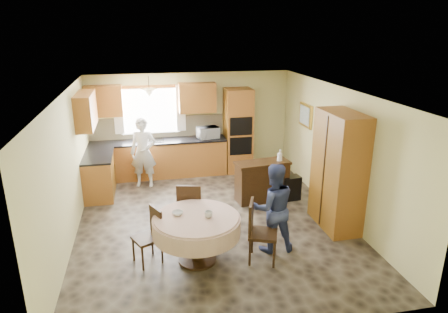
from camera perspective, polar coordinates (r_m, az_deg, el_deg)
floor at (r=7.77m, az=-1.64°, el=-9.32°), size 5.00×6.00×0.01m
ceiling at (r=6.97m, az=-1.83°, el=9.20°), size 5.00×6.00×0.01m
wall_back at (r=10.13m, az=-4.75°, el=4.82°), size 5.00×0.02×2.50m
wall_front at (r=4.61m, az=5.05°, el=-12.47°), size 5.00×0.02×2.50m
wall_left at (r=7.29m, az=-21.46°, el=-1.83°), size 0.02×6.00×2.50m
wall_right at (r=8.07m, az=16.02°, el=0.64°), size 0.02×6.00×2.50m
window at (r=9.96m, az=-10.53°, el=6.41°), size 1.40×0.03×1.10m
curtain_left at (r=9.92m, az=-14.90°, el=6.35°), size 0.22×0.02×1.15m
curtain_right at (r=9.95m, az=-6.19°, el=6.89°), size 0.22×0.02×1.15m
base_cab_back at (r=10.00m, az=-9.24°, el=-0.37°), size 3.30×0.60×0.88m
counter_back at (r=9.86m, az=-9.38°, el=2.16°), size 3.30×0.64×0.04m
base_cab_left at (r=9.20m, az=-17.37°, el=-2.67°), size 0.60×1.20×0.88m
counter_left at (r=9.05m, az=-17.64°, el=0.05°), size 0.64×1.20×0.04m
backsplash at (r=10.07m, az=-9.54°, el=4.14°), size 3.30×0.02×0.55m
wall_cab_left at (r=9.80m, az=-16.81°, el=7.60°), size 0.85×0.33×0.72m
wall_cab_right at (r=9.85m, az=-3.85°, el=8.39°), size 0.90×0.33×0.72m
wall_cab_side at (r=8.82m, az=-19.15°, el=6.24°), size 0.33×1.20×0.72m
oven_tower at (r=10.08m, az=2.02°, el=3.70°), size 0.66×0.62×2.12m
oven_upper at (r=9.74m, az=2.47°, el=4.32°), size 0.56×0.01×0.45m
oven_lower at (r=9.87m, az=2.43°, el=1.50°), size 0.56×0.01×0.45m
pendant at (r=9.40m, az=-10.62°, el=8.93°), size 0.36×0.36×0.18m
sideboard at (r=8.56m, az=5.43°, el=-3.68°), size 1.19×0.61×0.82m
space_heater at (r=8.74m, az=9.50°, el=-4.42°), size 0.41×0.31×0.53m
cupboard at (r=7.51m, az=16.02°, el=-2.01°), size 0.57×1.14×2.17m
dining_table at (r=6.33m, az=-3.93°, el=-9.95°), size 1.37×1.37×0.78m
chair_left at (r=6.48m, az=-10.42°, el=-10.66°), size 0.52×0.52×0.90m
chair_back at (r=7.06m, az=-4.87°, el=-7.25°), size 0.54×0.54×1.02m
chair_right at (r=6.39m, az=4.89°, el=-10.21°), size 0.57×0.57×1.01m
framed_picture at (r=9.35m, az=11.57°, el=5.79°), size 0.06×0.64×0.53m
microwave at (r=9.89m, az=-2.31°, el=3.41°), size 0.57×0.44×0.28m
person_sink at (r=9.34m, az=-11.44°, el=0.56°), size 0.66×0.51×1.63m
person_dining at (r=6.61m, az=6.99°, el=-7.27°), size 0.77×0.61×1.52m
bowl_sideboard at (r=8.34m, az=3.83°, el=-1.06°), size 0.26×0.26×0.05m
bottle_sideboard at (r=8.48m, az=7.98°, el=0.02°), size 0.12×0.12×0.30m
cup_table at (r=6.19m, az=-2.23°, el=-8.28°), size 0.17×0.17×0.10m
bowl_table at (r=6.32m, az=-6.64°, el=-8.05°), size 0.20×0.20×0.05m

